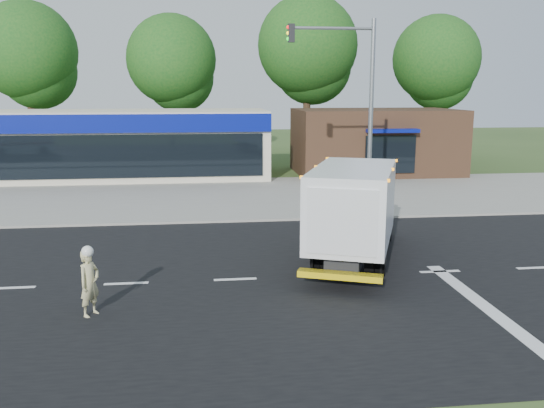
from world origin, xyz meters
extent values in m
plane|color=#385123|center=(0.00, 0.00, 0.00)|extent=(120.00, 120.00, 0.00)
cube|color=black|center=(0.00, 0.00, 0.00)|extent=(60.00, 14.00, 0.02)
cube|color=gray|center=(0.00, 8.20, 0.06)|extent=(60.00, 2.40, 0.12)
cube|color=gray|center=(0.00, 14.00, 0.01)|extent=(60.00, 9.00, 0.02)
cube|color=silver|center=(-9.00, 0.00, 0.02)|extent=(1.20, 0.15, 0.01)
cube|color=silver|center=(-6.00, 0.00, 0.02)|extent=(1.20, 0.15, 0.01)
cube|color=silver|center=(-3.00, 0.00, 0.02)|extent=(1.20, 0.15, 0.01)
cube|color=silver|center=(0.00, 0.00, 0.02)|extent=(1.20, 0.15, 0.01)
cube|color=silver|center=(3.00, 0.00, 0.02)|extent=(1.20, 0.15, 0.01)
cube|color=silver|center=(6.00, 0.00, 0.02)|extent=(1.20, 0.15, 0.01)
cube|color=silver|center=(3.00, -3.00, 0.02)|extent=(0.40, 7.00, 0.01)
cube|color=black|center=(0.55, 0.86, 0.65)|extent=(2.53, 4.63, 0.32)
cube|color=white|center=(1.74, 3.91, 1.43)|extent=(2.52, 2.44, 1.94)
cube|color=black|center=(2.06, 4.72, 1.61)|extent=(1.68, 0.77, 0.83)
cube|color=white|center=(0.55, 0.86, 1.94)|extent=(3.74, 5.10, 2.17)
cube|color=silver|center=(-0.29, -1.31, 1.89)|extent=(1.74, 0.72, 1.75)
cube|color=yellow|center=(-0.35, -1.46, 0.51)|extent=(2.18, 1.10, 0.17)
cube|color=orange|center=(0.55, 0.86, 3.00)|extent=(3.70, 4.94, 0.07)
cylinder|color=black|center=(0.94, 4.27, 0.44)|extent=(0.58, 0.93, 0.89)
cylinder|color=black|center=(2.58, 3.63, 0.44)|extent=(0.58, 0.93, 0.89)
cylinder|color=black|center=(-0.54, 0.59, 0.44)|extent=(0.58, 0.93, 0.89)
cylinder|color=black|center=(1.18, -0.08, 0.44)|extent=(0.58, 0.93, 0.89)
imported|color=#C8BE85|center=(-6.53, -2.18, 0.80)|extent=(0.64, 0.70, 1.60)
sphere|color=white|center=(-6.53, -2.18, 1.57)|extent=(0.28, 0.28, 0.28)
cube|color=beige|center=(-9.00, 20.00, 2.00)|extent=(18.00, 6.00, 4.00)
cube|color=#05107D|center=(-9.00, 16.95, 3.40)|extent=(18.00, 0.30, 1.00)
cube|color=black|center=(-9.00, 16.95, 1.60)|extent=(17.00, 0.12, 2.40)
cube|color=#382316|center=(7.00, 20.00, 2.00)|extent=(10.00, 6.00, 4.00)
cube|color=#05107D|center=(7.00, 16.90, 2.90)|extent=(3.00, 1.20, 0.20)
cube|color=black|center=(7.00, 16.95, 1.50)|extent=(3.00, 0.12, 2.20)
cylinder|color=gray|center=(3.00, 7.60, 4.00)|extent=(0.18, 0.18, 8.00)
cylinder|color=gray|center=(1.30, 7.60, 7.60)|extent=(3.40, 0.12, 0.12)
cube|color=black|center=(-0.30, 7.60, 7.40)|extent=(0.25, 0.25, 0.70)
cylinder|color=#332114|center=(-16.00, 28.00, 3.67)|extent=(0.56, 0.56, 7.35)
sphere|color=#164F1A|center=(-16.00, 28.00, 7.88)|extent=(6.93, 6.93, 6.93)
sphere|color=#164F1A|center=(-15.50, 28.50, 6.51)|extent=(5.46, 5.46, 5.46)
cylinder|color=#332114|center=(-6.00, 28.00, 3.43)|extent=(0.56, 0.56, 6.86)
sphere|color=#164F1A|center=(-6.00, 28.00, 7.35)|extent=(6.47, 6.47, 6.47)
sphere|color=#164F1A|center=(-5.50, 28.50, 6.08)|extent=(5.10, 5.10, 5.10)
cylinder|color=#332114|center=(4.00, 28.00, 3.92)|extent=(0.56, 0.56, 7.84)
sphere|color=#164F1A|center=(4.00, 28.00, 8.40)|extent=(7.39, 7.39, 7.39)
sphere|color=#164F1A|center=(4.50, 28.50, 6.94)|extent=(5.82, 5.82, 5.82)
cylinder|color=#332114|center=(14.00, 28.00, 3.50)|extent=(0.56, 0.56, 7.00)
sphere|color=#164F1A|center=(14.00, 28.00, 7.50)|extent=(6.60, 6.60, 6.60)
sphere|color=#164F1A|center=(14.50, 28.50, 6.20)|extent=(5.20, 5.20, 5.20)
camera|label=1|loc=(-3.78, -15.44, 5.28)|focal=38.00mm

